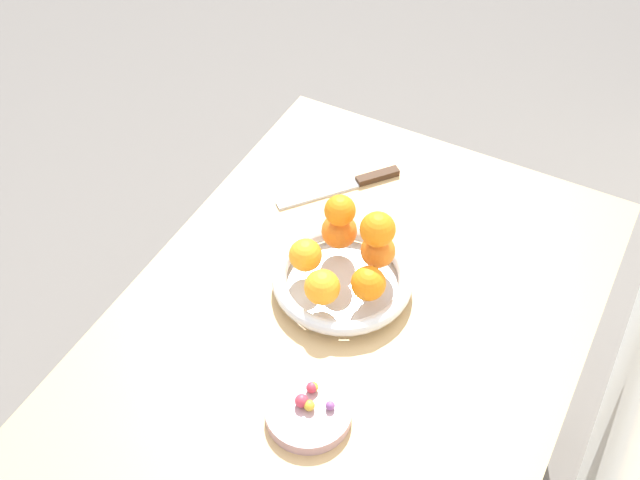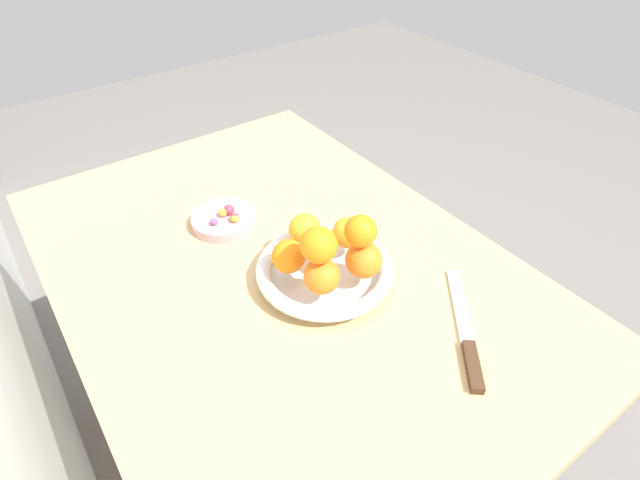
{
  "view_description": "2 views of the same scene",
  "coord_description": "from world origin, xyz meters",
  "px_view_note": "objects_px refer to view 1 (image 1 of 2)",
  "views": [
    {
      "loc": [
        0.74,
        0.35,
        1.83
      ],
      "look_at": [
        -0.07,
        -0.08,
        0.87
      ],
      "focal_mm": 45.0,
      "sensor_mm": 36.0,
      "label": 1
    },
    {
      "loc": [
        -0.62,
        0.35,
        1.38
      ],
      "look_at": [
        -0.11,
        -0.02,
        0.86
      ],
      "focal_mm": 28.0,
      "sensor_mm": 36.0,
      "label": 2
    }
  ],
  "objects_px": {
    "orange_2": "(322,287)",
    "orange_5": "(379,230)",
    "orange_0": "(339,231)",
    "orange_6": "(340,210)",
    "candy_ball_0": "(313,387)",
    "candy_ball_4": "(309,406)",
    "fruit_bowl": "(342,280)",
    "knife": "(350,185)",
    "dining_table": "(340,363)",
    "candy_dish": "(308,413)",
    "candy_ball_1": "(330,406)",
    "orange_4": "(378,251)",
    "candy_ball_3": "(312,388)",
    "orange_3": "(368,283)",
    "orange_1": "(305,255)",
    "candy_ball_2": "(302,401)"
  },
  "relations": [
    {
      "from": "orange_2",
      "to": "orange_5",
      "type": "relative_size",
      "value": 1.0
    },
    {
      "from": "orange_2",
      "to": "orange_0",
      "type": "bearing_deg",
      "value": -165.47
    },
    {
      "from": "orange_6",
      "to": "candy_ball_0",
      "type": "relative_size",
      "value": 3.2
    },
    {
      "from": "orange_5",
      "to": "orange_6",
      "type": "xyz_separation_m",
      "value": [
        -0.01,
        -0.08,
        -0.0
      ]
    },
    {
      "from": "candy_ball_4",
      "to": "fruit_bowl",
      "type": "bearing_deg",
      "value": -164.28
    },
    {
      "from": "orange_0",
      "to": "knife",
      "type": "bearing_deg",
      "value": -159.62
    },
    {
      "from": "dining_table",
      "to": "knife",
      "type": "relative_size",
      "value": 5.15
    },
    {
      "from": "candy_dish",
      "to": "candy_ball_1",
      "type": "bearing_deg",
      "value": 120.16
    },
    {
      "from": "orange_2",
      "to": "orange_4",
      "type": "xyz_separation_m",
      "value": [
        -0.12,
        0.05,
        0.0
      ]
    },
    {
      "from": "dining_table",
      "to": "candy_ball_3",
      "type": "bearing_deg",
      "value": 7.3
    },
    {
      "from": "fruit_bowl",
      "to": "orange_0",
      "type": "height_order",
      "value": "orange_0"
    },
    {
      "from": "orange_0",
      "to": "orange_3",
      "type": "bearing_deg",
      "value": 49.04
    },
    {
      "from": "orange_1",
      "to": "orange_4",
      "type": "xyz_separation_m",
      "value": [
        -0.07,
        0.11,
        0.0
      ]
    },
    {
      "from": "fruit_bowl",
      "to": "candy_ball_3",
      "type": "relative_size",
      "value": 13.82
    },
    {
      "from": "candy_ball_3",
      "to": "orange_4",
      "type": "bearing_deg",
      "value": -176.24
    },
    {
      "from": "knife",
      "to": "orange_6",
      "type": "bearing_deg",
      "value": 20.73
    },
    {
      "from": "orange_6",
      "to": "candy_ball_4",
      "type": "relative_size",
      "value": 3.14
    },
    {
      "from": "fruit_bowl",
      "to": "candy_ball_4",
      "type": "xyz_separation_m",
      "value": [
        0.26,
        0.07,
        0.01
      ]
    },
    {
      "from": "orange_6",
      "to": "candy_ball_2",
      "type": "relative_size",
      "value": 2.58
    },
    {
      "from": "orange_0",
      "to": "candy_ball_1",
      "type": "height_order",
      "value": "orange_0"
    },
    {
      "from": "orange_0",
      "to": "orange_6",
      "type": "relative_size",
      "value": 1.17
    },
    {
      "from": "dining_table",
      "to": "orange_6",
      "type": "bearing_deg",
      "value": -151.65
    },
    {
      "from": "fruit_bowl",
      "to": "orange_4",
      "type": "distance_m",
      "value": 0.08
    },
    {
      "from": "dining_table",
      "to": "candy_ball_1",
      "type": "xyz_separation_m",
      "value": [
        0.15,
        0.06,
        0.12
      ]
    },
    {
      "from": "candy_dish",
      "to": "candy_ball_2",
      "type": "bearing_deg",
      "value": -99.48
    },
    {
      "from": "orange_6",
      "to": "candy_ball_1",
      "type": "bearing_deg",
      "value": 24.51
    },
    {
      "from": "orange_4",
      "to": "orange_3",
      "type": "bearing_deg",
      "value": 13.15
    },
    {
      "from": "orange_2",
      "to": "orange_4",
      "type": "bearing_deg",
      "value": 158.36
    },
    {
      "from": "candy_dish",
      "to": "knife",
      "type": "distance_m",
      "value": 0.53
    },
    {
      "from": "orange_2",
      "to": "knife",
      "type": "xyz_separation_m",
      "value": [
        -0.31,
        -0.1,
        -0.07
      ]
    },
    {
      "from": "orange_0",
      "to": "knife",
      "type": "relative_size",
      "value": 0.3
    },
    {
      "from": "dining_table",
      "to": "candy_dish",
      "type": "relative_size",
      "value": 8.21
    },
    {
      "from": "dining_table",
      "to": "candy_ball_0",
      "type": "bearing_deg",
      "value": 7.85
    },
    {
      "from": "dining_table",
      "to": "orange_1",
      "type": "xyz_separation_m",
      "value": [
        -0.07,
        -0.11,
        0.16
      ]
    },
    {
      "from": "orange_1",
      "to": "candy_ball_0",
      "type": "height_order",
      "value": "orange_1"
    },
    {
      "from": "orange_4",
      "to": "candy_ball_2",
      "type": "distance_m",
      "value": 0.31
    },
    {
      "from": "candy_ball_1",
      "to": "knife",
      "type": "relative_size",
      "value": 0.07
    },
    {
      "from": "orange_2",
      "to": "orange_6",
      "type": "relative_size",
      "value": 1.11
    },
    {
      "from": "orange_5",
      "to": "candy_ball_3",
      "type": "height_order",
      "value": "orange_5"
    },
    {
      "from": "orange_0",
      "to": "orange_1",
      "type": "height_order",
      "value": "orange_0"
    },
    {
      "from": "orange_5",
      "to": "candy_ball_0",
      "type": "distance_m",
      "value": 0.28
    },
    {
      "from": "orange_4",
      "to": "orange_6",
      "type": "height_order",
      "value": "orange_6"
    },
    {
      "from": "fruit_bowl",
      "to": "candy_ball_2",
      "type": "xyz_separation_m",
      "value": [
        0.25,
        0.06,
        0.01
      ]
    },
    {
      "from": "candy_ball_0",
      "to": "orange_1",
      "type": "bearing_deg",
      "value": -148.85
    },
    {
      "from": "candy_ball_0",
      "to": "candy_ball_2",
      "type": "bearing_deg",
      "value": -5.82
    },
    {
      "from": "orange_6",
      "to": "candy_ball_2",
      "type": "distance_m",
      "value": 0.34
    },
    {
      "from": "fruit_bowl",
      "to": "orange_2",
      "type": "distance_m",
      "value": 0.08
    },
    {
      "from": "dining_table",
      "to": "orange_4",
      "type": "height_order",
      "value": "orange_4"
    },
    {
      "from": "fruit_bowl",
      "to": "knife",
      "type": "bearing_deg",
      "value": -156.51
    },
    {
      "from": "orange_2",
      "to": "orange_4",
      "type": "relative_size",
      "value": 1.0
    }
  ]
}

